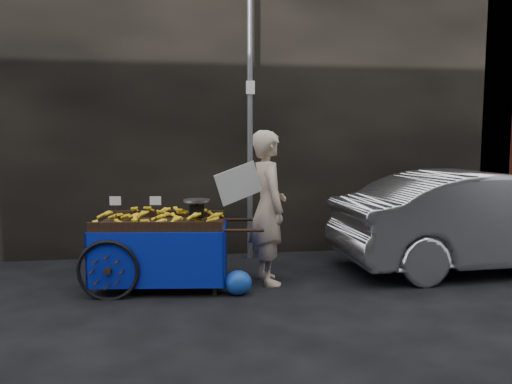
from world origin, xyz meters
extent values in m
plane|color=black|center=(0.00, 0.00, 0.00)|extent=(80.00, 80.00, 0.00)
cube|color=black|center=(-1.00, 2.60, 2.50)|extent=(11.00, 2.00, 5.00)
cylinder|color=slate|center=(0.30, 1.30, 2.00)|extent=(0.08, 0.08, 4.00)
cube|color=white|center=(0.30, 1.25, 2.40)|extent=(0.12, 0.02, 0.18)
cube|color=black|center=(-0.89, 0.12, 0.72)|extent=(1.53, 1.06, 0.05)
cube|color=black|center=(-0.84, 0.53, 0.78)|extent=(1.43, 0.21, 0.09)
cube|color=black|center=(-0.94, -0.30, 0.78)|extent=(1.43, 0.21, 0.09)
cube|color=black|center=(-0.31, -0.32, 0.36)|extent=(0.05, 0.05, 0.72)
cube|color=black|center=(-0.22, 0.39, 0.36)|extent=(0.05, 0.05, 0.72)
cylinder|color=black|center=(0.00, -0.36, 0.72)|extent=(0.45, 0.09, 0.04)
cylinder|color=black|center=(0.09, 0.36, 0.72)|extent=(0.45, 0.09, 0.04)
torus|color=black|center=(-1.44, -0.30, 0.31)|extent=(0.67, 0.13, 0.67)
torus|color=black|center=(-1.32, 0.66, 0.31)|extent=(0.67, 0.13, 0.67)
cylinder|color=black|center=(-1.38, 0.18, 0.31)|extent=(0.17, 1.00, 0.04)
cube|color=#08219B|center=(-0.95, -0.34, 0.41)|extent=(1.46, 0.20, 0.61)
cube|color=#08219B|center=(-0.83, 0.57, 0.41)|extent=(1.46, 0.20, 0.61)
cube|color=#08219B|center=(-1.61, 0.21, 0.41)|extent=(0.13, 0.93, 0.61)
cube|color=#08219B|center=(-0.17, 0.03, 0.41)|extent=(0.13, 0.93, 0.61)
cube|color=black|center=(-0.49, 0.11, 0.87)|extent=(0.18, 0.14, 0.14)
cylinder|color=silver|center=(-0.49, 0.11, 0.99)|extent=(0.34, 0.34, 0.03)
cube|color=white|center=(-1.39, 0.08, 1.01)|extent=(0.13, 0.02, 0.10)
cube|color=white|center=(-0.95, 0.02, 1.01)|extent=(0.13, 0.02, 0.10)
imported|color=#BEA58D|center=(0.35, 0.08, 0.90)|extent=(0.50, 0.70, 1.80)
cube|color=silver|center=(-0.03, -0.15, 1.21)|extent=(0.57, 0.19, 0.50)
ellipsoid|color=#1641AB|center=(-0.06, -0.35, 0.14)|extent=(0.30, 0.24, 0.27)
imported|color=silver|center=(3.25, 0.28, 0.64)|extent=(3.95, 1.53, 1.28)
camera|label=1|loc=(-0.66, -5.62, 1.71)|focal=35.00mm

